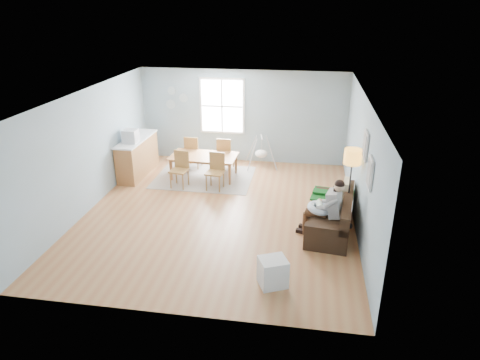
% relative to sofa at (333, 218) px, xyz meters
% --- Properties ---
extents(room, '(8.40, 9.40, 3.90)m').
position_rel_sofa_xyz_m(room, '(-2.51, 0.43, 2.14)').
color(room, '#A16039').
extents(window, '(1.32, 0.08, 1.62)m').
position_rel_sofa_xyz_m(window, '(-3.11, 3.89, 1.37)').
color(window, silver).
rests_on(window, room).
extents(pictures, '(0.05, 1.34, 0.74)m').
position_rel_sofa_xyz_m(pictures, '(0.46, -0.62, 1.57)').
color(pictures, silver).
rests_on(pictures, room).
extents(wall_plates, '(0.67, 0.02, 0.66)m').
position_rel_sofa_xyz_m(wall_plates, '(-4.51, 3.90, 1.55)').
color(wall_plates, '#9BB4BB').
rests_on(wall_plates, room).
extents(sofa, '(1.07, 2.04, 0.79)m').
position_rel_sofa_xyz_m(sofa, '(0.00, 0.00, 0.00)').
color(sofa, black).
rests_on(sofa, room).
extents(green_throw, '(1.01, 0.90, 0.04)m').
position_rel_sofa_xyz_m(green_throw, '(0.01, 0.65, 0.22)').
color(green_throw, '#124F12').
rests_on(green_throw, sofa).
extents(beige_pillow, '(0.19, 0.48, 0.47)m').
position_rel_sofa_xyz_m(beige_pillow, '(0.27, 0.48, 0.44)').
color(beige_pillow, beige).
rests_on(beige_pillow, sofa).
extents(father, '(0.96, 0.57, 1.28)m').
position_rel_sofa_xyz_m(father, '(-0.16, -0.26, 0.40)').
color(father, gray).
rests_on(father, sofa).
extents(nursing_pillow, '(0.59, 0.58, 0.20)m').
position_rel_sofa_xyz_m(nursing_pillow, '(-0.30, -0.24, 0.33)').
color(nursing_pillow, silver).
rests_on(nursing_pillow, father).
extents(infant, '(0.15, 0.34, 0.13)m').
position_rel_sofa_xyz_m(infant, '(-0.30, -0.21, 0.40)').
color(infant, silver).
rests_on(infant, nursing_pillow).
extents(toddler, '(0.49, 0.25, 0.76)m').
position_rel_sofa_xyz_m(toddler, '(-0.05, 0.20, 0.38)').
color(toddler, silver).
rests_on(toddler, sofa).
extents(floor_lamp, '(0.35, 0.35, 1.74)m').
position_rel_sofa_xyz_m(floor_lamp, '(0.29, 0.20, 1.16)').
color(floor_lamp, black).
rests_on(floor_lamp, room).
extents(storage_cube, '(0.57, 0.55, 0.50)m').
position_rel_sofa_xyz_m(storage_cube, '(-1.09, -2.08, -0.03)').
color(storage_cube, silver).
rests_on(storage_cube, room).
extents(rug, '(2.62, 2.00, 0.01)m').
position_rel_sofa_xyz_m(rug, '(-3.34, 2.41, -0.27)').
color(rug, gray).
rests_on(rug, room).
extents(dining_table, '(1.82, 1.06, 0.63)m').
position_rel_sofa_xyz_m(dining_table, '(-3.34, 2.41, 0.03)').
color(dining_table, brown).
rests_on(dining_table, rug).
extents(chair_sw, '(0.48, 0.48, 0.94)m').
position_rel_sofa_xyz_m(chair_sw, '(-3.80, 1.76, 0.26)').
color(chair_sw, olive).
rests_on(chair_sw, rug).
extents(chair_se, '(0.47, 0.47, 0.95)m').
position_rel_sofa_xyz_m(chair_se, '(-2.87, 1.76, 0.26)').
color(chair_se, olive).
rests_on(chair_se, rug).
extents(chair_nw, '(0.47, 0.47, 0.96)m').
position_rel_sofa_xyz_m(chair_nw, '(-3.82, 3.05, 0.27)').
color(chair_nw, olive).
rests_on(chair_nw, rug).
extents(chair_ne, '(0.48, 0.48, 0.96)m').
position_rel_sofa_xyz_m(chair_ne, '(-2.88, 3.05, 0.27)').
color(chair_ne, olive).
rests_on(chair_ne, rug).
extents(counter, '(0.58, 1.85, 1.03)m').
position_rel_sofa_xyz_m(counter, '(-5.21, 2.40, 0.24)').
color(counter, brown).
rests_on(counter, room).
extents(monitor, '(0.37, 0.35, 0.34)m').
position_rel_sofa_xyz_m(monitor, '(-5.20, 2.05, 0.92)').
color(monitor, '#B7B8BD').
rests_on(monitor, counter).
extents(baby_swing, '(1.01, 1.03, 0.89)m').
position_rel_sofa_xyz_m(baby_swing, '(-1.90, 3.53, 0.12)').
color(baby_swing, '#B7B8BD').
rests_on(baby_swing, room).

